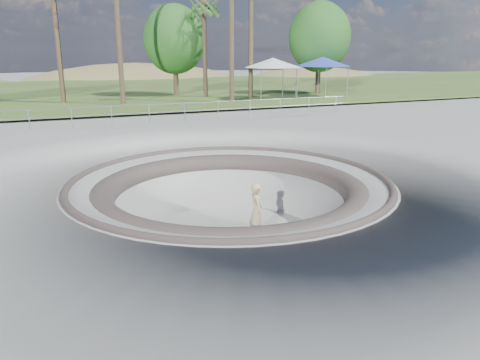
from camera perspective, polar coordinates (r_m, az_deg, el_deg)
The scene contains 12 objects.
ground at distance 14.92m, azimuth -1.23°, elevation -0.06°, with size 180.00×180.00×0.00m, color gray.
skate_bowl at distance 15.52m, azimuth -1.20°, elevation -6.58°, with size 14.00×14.00×4.10m.
grass_strip at distance 47.83m, azimuth -16.56°, elevation 10.37°, with size 180.00×36.00×0.12m.
distant_hills at distance 71.98m, azimuth -15.27°, elevation 6.18°, with size 103.20×45.00×28.60m.
safety_railing at distance 26.13m, azimuth -11.01°, elevation 7.96°, with size 25.00×0.06×1.03m.
skateboard at distance 15.16m, azimuth 2.02°, elevation -7.15°, with size 0.84×0.50×0.08m.
skater at distance 14.83m, azimuth 2.05°, elevation -3.83°, with size 0.67×0.44×1.83m, color tan.
canopy_white at distance 37.74m, azimuth 4.03°, elevation 14.05°, with size 6.24×6.24×3.17m.
canopy_blue at distance 40.04m, azimuth 10.05°, elevation 14.00°, with size 5.93×5.93×3.21m.
palm_d at distance 39.61m, azimuth -4.41°, elevation 20.13°, with size 2.60×2.60×8.27m.
bushy_tree_mid at distance 41.37m, azimuth -7.99°, elevation 16.61°, with size 5.27×4.79×7.60m.
bushy_tree_right at distance 43.13m, azimuth 9.69°, elevation 16.79°, with size 5.52×5.02×7.96m.
Camera 1 is at (-5.24, -13.39, 4.01)m, focal length 35.00 mm.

